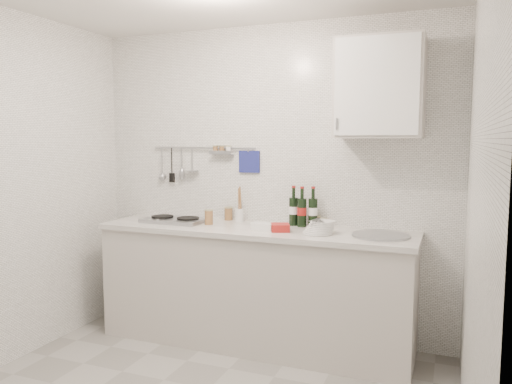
{
  "coord_description": "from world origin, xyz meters",
  "views": [
    {
      "loc": [
        1.4,
        -2.4,
        1.59
      ],
      "look_at": [
        0.09,
        0.9,
        1.22
      ],
      "focal_mm": 35.0,
      "sensor_mm": 36.0,
      "label": 1
    }
  ],
  "objects_px": {
    "wall_cabinet": "(380,88)",
    "utensil_crock": "(239,213)",
    "plate_stack_sink": "(320,227)",
    "wine_bottles": "(303,207)",
    "plate_stack_hob": "(176,219)"
  },
  "relations": [
    {
      "from": "wall_cabinet",
      "to": "utensil_crock",
      "type": "bearing_deg",
      "value": 175.85
    },
    {
      "from": "wall_cabinet",
      "to": "plate_stack_sink",
      "type": "distance_m",
      "value": 1.07
    },
    {
      "from": "wall_cabinet",
      "to": "plate_stack_sink",
      "type": "bearing_deg",
      "value": -153.37
    },
    {
      "from": "wine_bottles",
      "to": "utensil_crock",
      "type": "bearing_deg",
      "value": 178.56
    },
    {
      "from": "wall_cabinet",
      "to": "wine_bottles",
      "type": "bearing_deg",
      "value": 173.3
    },
    {
      "from": "wall_cabinet",
      "to": "plate_stack_sink",
      "type": "xyz_separation_m",
      "value": [
        -0.37,
        -0.18,
        -0.98
      ]
    },
    {
      "from": "plate_stack_hob",
      "to": "plate_stack_sink",
      "type": "bearing_deg",
      "value": -5.81
    },
    {
      "from": "wall_cabinet",
      "to": "wine_bottles",
      "type": "distance_m",
      "value": 1.05
    },
    {
      "from": "wall_cabinet",
      "to": "plate_stack_sink",
      "type": "relative_size",
      "value": 3.05
    },
    {
      "from": "utensil_crock",
      "to": "wine_bottles",
      "type": "bearing_deg",
      "value": -1.44
    },
    {
      "from": "plate_stack_sink",
      "to": "wine_bottles",
      "type": "relative_size",
      "value": 0.74
    },
    {
      "from": "plate_stack_hob",
      "to": "utensil_crock",
      "type": "xyz_separation_m",
      "value": [
        0.52,
        0.14,
        0.06
      ]
    },
    {
      "from": "wall_cabinet",
      "to": "utensil_crock",
      "type": "height_order",
      "value": "wall_cabinet"
    },
    {
      "from": "plate_stack_sink",
      "to": "wine_bottles",
      "type": "bearing_deg",
      "value": 128.85
    },
    {
      "from": "wall_cabinet",
      "to": "plate_stack_hob",
      "type": "height_order",
      "value": "wall_cabinet"
    }
  ]
}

